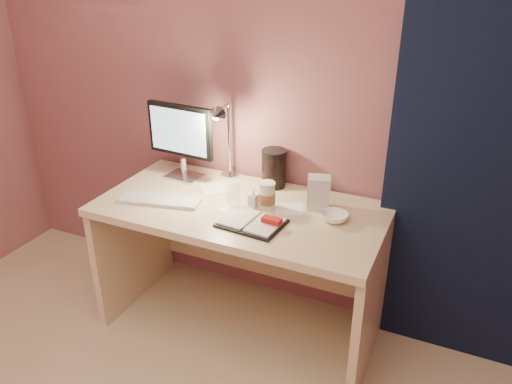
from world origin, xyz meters
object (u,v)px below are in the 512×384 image
at_px(desk, 247,239).
at_px(dark_jar, 274,170).
at_px(clear_cup, 234,193).
at_px(desk_lamp, 217,135).
at_px(coffee_cup, 267,196).
at_px(monitor, 181,135).
at_px(planner, 253,222).
at_px(product_box, 319,193).
at_px(keyboard, 160,200).
at_px(bowl, 334,217).
at_px(lotion_bottle, 253,197).

relative_size(desk, dark_jar, 7.77).
bearing_deg(clear_cup, desk_lamp, 136.03).
xyz_separation_m(coffee_cup, clear_cup, (-0.16, -0.03, -0.00)).
xyz_separation_m(monitor, coffee_cup, (0.55, -0.14, -0.18)).
relative_size(monitor, desk_lamp, 0.94).
distance_m(planner, coffee_cup, 0.19).
xyz_separation_m(clear_cup, product_box, (0.39, 0.13, 0.02)).
xyz_separation_m(monitor, desk_lamp, (0.21, 0.01, 0.03)).
distance_m(planner, clear_cup, 0.24).
xyz_separation_m(keyboard, product_box, (0.74, 0.26, 0.07)).
height_order(clear_cup, bowl, clear_cup).
bearing_deg(desk_lamp, monitor, 174.26).
height_order(desk, clear_cup, clear_cup).
bearing_deg(lotion_bottle, planner, -64.96).
height_order(desk, coffee_cup, coffee_cup).
distance_m(monitor, product_box, 0.80).
xyz_separation_m(clear_cup, lotion_bottle, (0.10, 0.02, -0.01)).
bearing_deg(keyboard, desk_lamp, 49.03).
bearing_deg(dark_jar, product_box, -26.15).
relative_size(desk, planner, 4.65).
bearing_deg(planner, lotion_bottle, 119.89).
distance_m(desk, bowl, 0.52).
bearing_deg(lotion_bottle, coffee_cup, 9.18).
bearing_deg(lotion_bottle, dark_jar, 89.46).
bearing_deg(coffee_cup, clear_cup, -169.89).
relative_size(keyboard, coffee_cup, 3.06).
height_order(planner, product_box, product_box).
xyz_separation_m(desk, desk_lamp, (-0.22, 0.11, 0.50)).
distance_m(bowl, product_box, 0.16).
bearing_deg(coffee_cup, monitor, 165.87).
bearing_deg(dark_jar, clear_cup, -109.65).
relative_size(planner, bowl, 2.37).
relative_size(monitor, planner, 1.37).
xyz_separation_m(coffee_cup, bowl, (0.34, 0.00, -0.04)).
bearing_deg(desk, lotion_bottle, -37.38).
distance_m(monitor, desk_lamp, 0.21).
xyz_separation_m(clear_cup, bowl, (0.50, 0.03, -0.04)).
relative_size(bowl, lotion_bottle, 1.39).
height_order(monitor, coffee_cup, monitor).
distance_m(dark_jar, desk_lamp, 0.35).
height_order(keyboard, clear_cup, clear_cup).
height_order(keyboard, bowl, bowl).
xyz_separation_m(keyboard, clear_cup, (0.35, 0.13, 0.05)).
bearing_deg(dark_jar, coffee_cup, -74.88).
bearing_deg(planner, desk, 127.28).
xyz_separation_m(coffee_cup, dark_jar, (-0.07, 0.24, 0.03)).
relative_size(lotion_bottle, desk_lamp, 0.21).
bearing_deg(product_box, desk_lamp, 159.39).
bearing_deg(desk_lamp, clear_cup, -51.38).
relative_size(keyboard, planner, 1.35).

